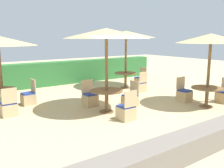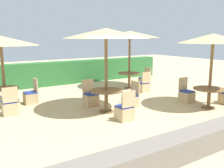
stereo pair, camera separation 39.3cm
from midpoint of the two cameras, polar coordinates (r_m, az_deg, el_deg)
The scene contains 19 objects.
ground_plane at distance 8.14m, azimuth 3.72°, elevation -6.91°, with size 40.00×40.00×0.00m, color #C6B284.
hedge_row at distance 13.26m, azimuth -12.19°, elevation 2.39°, with size 13.00×0.70×1.19m, color #2D6B33.
stone_border at distance 6.04m, azimuth 21.84°, elevation -11.59°, with size 10.00×0.56×0.49m, color slate.
parasol_back_left at distance 9.25m, azimuth -23.03°, elevation 9.04°, with size 2.56×2.56×2.50m.
round_table_back_left at distance 9.45m, azimuth -22.24°, elevation -1.83°, with size 0.96×0.96×0.71m.
patio_chair_back_left_south at distance 8.58m, azimuth -21.12°, elevation -4.88°, with size 0.46×0.46×0.93m.
patio_chair_back_left_east at distance 9.74m, azimuth -16.94°, elevation -2.80°, with size 0.46×0.46×0.93m.
parasol_front_right at distance 9.16m, azimuth 23.30°, elevation 9.47°, with size 2.37×2.37×2.57m.
round_table_front_right at distance 9.35m, azimuth 22.48°, elevation -1.80°, with size 1.10×1.10×0.71m.
patio_chair_front_right_north at distance 10.01m, azimuth 17.72°, elevation -2.50°, with size 0.46×0.46×0.93m.
parasol_center at distance 8.00m, azimuth 0.04°, elevation 11.43°, with size 2.75×2.75×2.73m.
round_table_center at distance 8.21m, azimuth 0.04°, elevation -2.48°, with size 1.07×1.07×0.75m.
patio_chair_center_east at distance 8.87m, azimuth 5.58°, elevation -3.69°, with size 0.46×0.46×0.93m.
patio_chair_center_south at distance 7.50m, azimuth 4.43°, elevation -6.36°, with size 0.46×0.46×0.93m.
patio_chair_center_north at distance 9.10m, azimuth -3.65°, elevation -3.28°, with size 0.46×0.46×0.93m.
parasol_back_right at distance 11.96m, azimuth 5.03°, elevation 11.18°, with size 2.83×2.83×2.74m.
round_table_back_right at distance 12.10m, azimuth 4.88°, elevation 1.82°, with size 1.07×1.07×0.76m.
patio_chair_back_right_south at distance 11.38m, azimuth 8.13°, elevation -0.53°, with size 0.46×0.46×0.93m.
patio_chair_back_right_east at distance 12.81m, azimuth 8.36°, elevation 0.72°, with size 0.46×0.46×0.93m.
Camera 2 is at (-4.51, -6.30, 2.46)m, focal length 40.00 mm.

